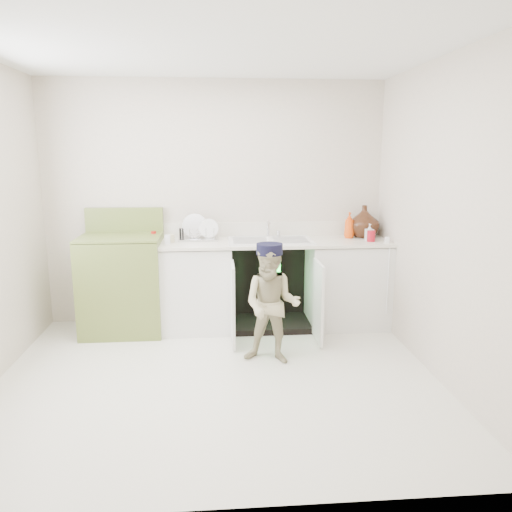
# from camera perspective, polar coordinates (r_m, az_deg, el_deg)

# --- Properties ---
(ground) EXTENTS (3.50, 3.50, 0.00)m
(ground) POSITION_cam_1_polar(r_m,az_deg,el_deg) (4.13, -4.37, -13.77)
(ground) COLOR silver
(ground) RESTS_ON ground
(room_shell) EXTENTS (6.00, 5.50, 1.26)m
(room_shell) POSITION_cam_1_polar(r_m,az_deg,el_deg) (3.76, -4.67, 3.66)
(room_shell) COLOR beige
(room_shell) RESTS_ON ground
(counter_run) EXTENTS (2.44, 1.02, 1.23)m
(counter_run) POSITION_cam_1_polar(r_m,az_deg,el_deg) (5.14, 1.99, -2.89)
(counter_run) COLOR white
(counter_run) RESTS_ON ground
(avocado_stove) EXTENTS (0.79, 0.65, 1.22)m
(avocado_stove) POSITION_cam_1_polar(r_m,az_deg,el_deg) (5.16, -14.98, -2.93)
(avocado_stove) COLOR olive
(avocado_stove) RESTS_ON ground
(repair_worker) EXTENTS (0.59, 0.83, 1.03)m
(repair_worker) POSITION_cam_1_polar(r_m,az_deg,el_deg) (4.24, 1.83, -5.48)
(repair_worker) COLOR tan
(repair_worker) RESTS_ON ground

